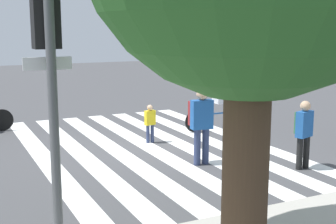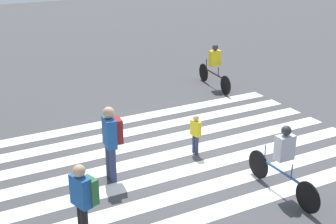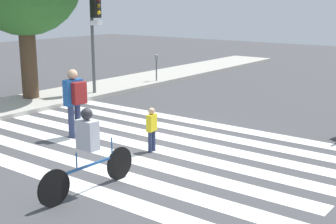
# 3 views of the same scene
# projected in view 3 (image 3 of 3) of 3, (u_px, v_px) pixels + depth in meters

# --- Properties ---
(ground_plane) EXTENTS (60.00, 60.00, 0.00)m
(ground_plane) POSITION_uv_depth(u_px,v_px,m) (142.00, 146.00, 11.67)
(ground_plane) COLOR #444447
(crosswalk_stripes) EXTENTS (6.05, 10.00, 0.01)m
(crosswalk_stripes) POSITION_uv_depth(u_px,v_px,m) (142.00, 145.00, 11.67)
(crosswalk_stripes) COLOR white
(crosswalk_stripes) RESTS_ON ground_plane
(traffic_light) EXTENTS (0.60, 0.50, 3.97)m
(traffic_light) POSITION_uv_depth(u_px,v_px,m) (95.00, 22.00, 17.07)
(traffic_light) COLOR #515456
(traffic_light) RESTS_ON ground_plane
(parking_meter) EXTENTS (0.15, 0.15, 1.30)m
(parking_meter) POSITION_uv_depth(u_px,v_px,m) (156.00, 62.00, 20.22)
(parking_meter) COLOR #515456
(parking_meter) RESTS_ON ground_plane
(pedestrian_adult_yellow_jacket) EXTENTS (0.32, 0.18, 1.08)m
(pedestrian_adult_yellow_jacket) POSITION_uv_depth(u_px,v_px,m) (152.00, 127.00, 11.06)
(pedestrian_adult_yellow_jacket) COLOR navy
(pedestrian_adult_yellow_jacket) RESTS_ON ground_plane
(pedestrian_child_with_backpack) EXTENTS (0.52, 0.45, 1.80)m
(pedestrian_child_with_backpack) POSITION_uv_depth(u_px,v_px,m) (75.00, 98.00, 12.19)
(pedestrian_child_with_backpack) COLOR navy
(pedestrian_child_with_backpack) RESTS_ON ground_plane
(cyclist_near_curb) EXTENTS (2.31, 0.40, 1.62)m
(cyclist_near_curb) POSITION_uv_depth(u_px,v_px,m) (88.00, 148.00, 8.63)
(cyclist_near_curb) COLOR black
(cyclist_near_curb) RESTS_ON ground_plane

